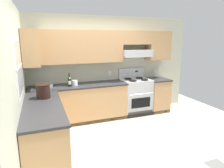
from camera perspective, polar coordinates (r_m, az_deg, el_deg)
The scene contains 11 objects.
ground_plane at distance 4.08m, azimuth 0.17°, elevation -16.24°, with size 7.04×7.04×0.00m, color #B2AA99.
floor_accent_tile at distance 3.83m, azimuth 28.03°, elevation -19.94°, with size 0.30×0.30×0.01m, color slate.
wall_back at distance 5.16m, azimuth -1.67°, elevation 7.26°, with size 4.68×0.57×2.55m.
wall_left at distance 3.64m, azimuth -25.38°, elevation 1.45°, with size 0.47×4.00×2.55m.
counter_back_run at distance 4.99m, azimuth -4.58°, elevation -5.04°, with size 3.60×0.65×0.91m.
counter_left_run at distance 3.67m, azimuth -18.75°, elevation -12.56°, with size 0.63×1.91×0.91m.
stove at distance 5.39m, azimuth 6.83°, elevation -3.44°, with size 0.76×0.62×1.20m.
wine_bottle at distance 4.66m, azimuth -12.09°, elevation 0.83°, with size 0.07×0.08×0.32m.
bowl at distance 4.74m, azimuth -18.89°, elevation -0.64°, with size 0.36×0.24×0.07m.
bucket at distance 3.87m, azimuth -19.17°, elevation -1.84°, with size 0.26×0.26×0.27m.
paper_towel_roll at distance 4.76m, azimuth -10.69°, elevation 0.38°, with size 0.14×0.14×0.12m.
Camera 1 is at (-1.25, -3.34, 1.99)m, focal length 31.85 mm.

